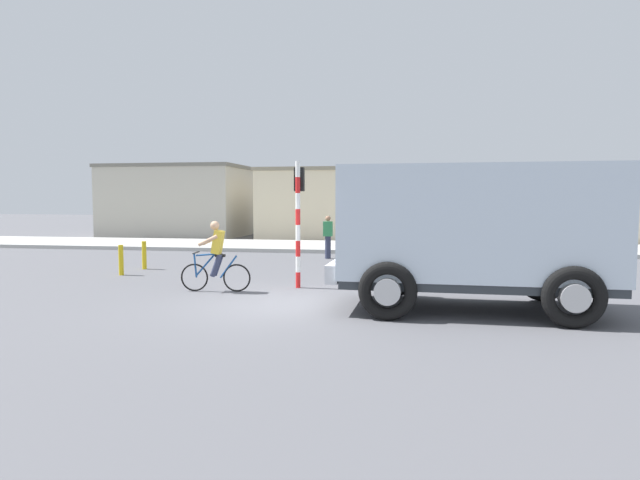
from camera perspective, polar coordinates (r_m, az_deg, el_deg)
ground_plane at (r=11.74m, az=-3.99°, el=-6.74°), size 120.00×120.00×0.00m
sidewalk_far at (r=24.73m, az=3.39°, el=-0.71°), size 80.00×5.00×0.16m
truck_foreground at (r=11.31m, az=15.66°, el=1.21°), size 5.48×2.95×2.90m
cyclist at (r=13.40m, az=-10.91°, el=-1.69°), size 1.73×0.51×1.72m
traffic_light_pole at (r=13.74m, az=-2.28°, el=3.56°), size 0.24×0.43×3.20m
car_red_near at (r=19.27m, az=17.55°, el=-0.14°), size 4.14×2.16×1.60m
pedestrian_near_kerb at (r=20.46m, az=0.84°, el=0.39°), size 0.34×0.22×1.62m
bollard_near at (r=17.08m, az=-20.19°, el=-1.99°), size 0.14×0.14×0.90m
bollard_far at (r=18.30m, az=-18.00°, el=-1.53°), size 0.14×0.14×0.90m
building_corner_left at (r=34.12m, az=-14.64°, el=4.00°), size 8.12×5.63×4.26m
building_mid_block at (r=31.20m, az=3.99°, el=3.84°), size 10.91×5.94×3.96m
building_corner_right at (r=31.49m, az=28.68°, el=3.35°), size 11.37×5.17×4.00m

